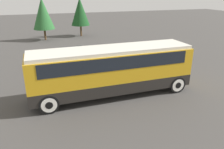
% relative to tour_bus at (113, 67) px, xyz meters
% --- Properties ---
extents(ground_plane, '(120.00, 120.00, 0.00)m').
position_rel_tour_bus_xyz_m(ground_plane, '(-0.10, 0.00, -1.97)').
color(ground_plane, '#423F3D').
extents(tour_bus, '(10.57, 2.55, 3.25)m').
position_rel_tour_bus_xyz_m(tour_bus, '(0.00, 0.00, 0.00)').
color(tour_bus, black).
rests_on(tour_bus, ground_plane).
extents(parked_car_near, '(4.14, 1.89, 1.36)m').
position_rel_tour_bus_xyz_m(parked_car_near, '(-1.19, 8.29, -1.29)').
color(parked_car_near, silver).
rests_on(parked_car_near, ground_plane).
extents(parked_car_mid, '(4.06, 1.85, 1.39)m').
position_rel_tour_bus_xyz_m(parked_car_mid, '(-1.99, 6.14, -1.28)').
color(parked_car_mid, '#7A6B5B').
rests_on(parked_car_mid, ground_plane).
extents(tree_left, '(2.78, 2.78, 5.71)m').
position_rel_tour_bus_xyz_m(tree_left, '(2.11, 21.21, 1.71)').
color(tree_left, brown).
rests_on(tree_left, ground_plane).
extents(tree_center, '(2.92, 2.92, 5.80)m').
position_rel_tour_bus_xyz_m(tree_center, '(-3.34, 19.92, 1.71)').
color(tree_center, brown).
rests_on(tree_center, ground_plane).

